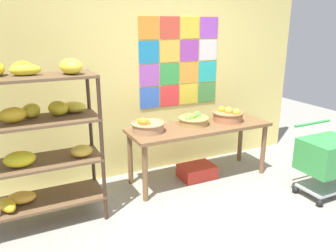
{
  "coord_description": "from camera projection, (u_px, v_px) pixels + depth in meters",
  "views": [
    {
      "loc": [
        -1.69,
        -1.89,
        1.85
      ],
      "look_at": [
        -0.14,
        1.28,
        0.78
      ],
      "focal_mm": 35.5,
      "sensor_mm": 36.0,
      "label": 1
    }
  ],
  "objects": [
    {
      "name": "display_table",
      "position": [
        200.0,
        132.0,
        4.03
      ],
      "size": [
        1.75,
        0.59,
        0.69
      ],
      "color": "brown",
      "rests_on": "ground"
    },
    {
      "name": "fruit_basket_right",
      "position": [
        148.0,
        126.0,
        3.76
      ],
      "size": [
        0.38,
        0.38,
        0.18
      ],
      "color": "#A77C5A",
      "rests_on": "display_table"
    },
    {
      "name": "shopping_cart",
      "position": [
        327.0,
        157.0,
        3.65
      ],
      "size": [
        0.57,
        0.48,
        0.8
      ],
      "rotation": [
        0.0,
        0.0,
        0.03
      ],
      "color": "black",
      "rests_on": "ground"
    },
    {
      "name": "fruit_basket_back_right",
      "position": [
        193.0,
        120.0,
        4.04
      ],
      "size": [
        0.38,
        0.38,
        0.14
      ],
      "color": "#AC864A",
      "rests_on": "display_table"
    },
    {
      "name": "ground",
      "position": [
        247.0,
        248.0,
        2.87
      ],
      "size": [
        9.79,
        9.79,
        0.0
      ],
      "primitive_type": "plane",
      "color": "gray"
    },
    {
      "name": "produce_crate_under_table",
      "position": [
        197.0,
        171.0,
        4.19
      ],
      "size": [
        0.43,
        0.32,
        0.17
      ],
      "primitive_type": "cube",
      "color": "red",
      "rests_on": "ground"
    },
    {
      "name": "back_wall_with_art",
      "position": [
        156.0,
        71.0,
        4.15
      ],
      "size": [
        4.3,
        0.07,
        2.6
      ],
      "color": "#E0CC70",
      "rests_on": "ground"
    },
    {
      "name": "banana_shelf_unit",
      "position": [
        39.0,
        132.0,
        3.02
      ],
      "size": [
        1.06,
        0.52,
        1.57
      ],
      "color": "#3C281C",
      "rests_on": "ground"
    },
    {
      "name": "fruit_basket_back_left",
      "position": [
        228.0,
        115.0,
        4.18
      ],
      "size": [
        0.39,
        0.39,
        0.19
      ],
      "color": "#A76C46",
      "rests_on": "display_table"
    }
  ]
}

